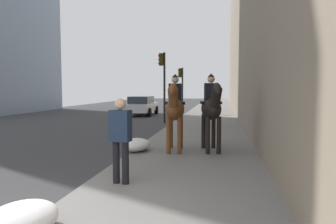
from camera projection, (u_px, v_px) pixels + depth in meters
mounted_horse_near at (175, 108)px, 9.45m from camera, size 2.15×0.68×2.33m
mounted_horse_far at (211, 108)px, 9.42m from camera, size 2.14×0.84×2.35m
pedestrian_greeting at (121, 135)px, 6.24m from camera, size 0.30×0.43×1.70m
car_near_lane at (142, 105)px, 23.78m from camera, size 4.34×1.94×1.44m
traffic_light_near_curb at (163, 76)px, 18.22m from camera, size 0.20×0.44×4.09m
traffic_light_far_curb at (181, 83)px, 24.66m from camera, size 0.20×0.44×3.64m
snow_pile_near at (20, 221)px, 4.05m from camera, size 1.16×0.89×0.40m
snow_pile_far at (136, 145)px, 9.61m from camera, size 1.10×0.84×0.38m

